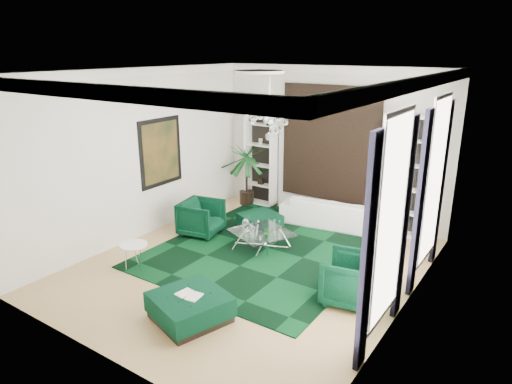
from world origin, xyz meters
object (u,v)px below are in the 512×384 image
Objects in this scene: coffee_table at (262,240)px; ottoman_front at (190,307)px; side_table at (134,257)px; armchair_left at (201,218)px; sofa at (331,212)px; palm at (247,166)px; armchair_right at (351,279)px; ottoman_side at (260,222)px.

ottoman_front reaches higher than coffee_table.
ottoman_front is 2.20m from side_table.
sofa is at bearing -56.46° from armchair_left.
ottoman_front is at bearing -63.92° from palm.
armchair_left is at bearing 127.48° from ottoman_front.
palm reaches higher than ottoman_front.
armchair_left is 2.53m from palm.
ottoman_front is at bearing -18.69° from side_table.
coffee_table is at bearing -48.79° from palm.
palm is at bearing -11.44° from sofa.
armchair_right is 2.67m from coffee_table.
ottoman_front is (-0.10, -5.04, -0.13)m from sofa.
coffee_table is at bearing -121.63° from armchair_right.
sofa reaches higher than ottoman_side.
armchair_left is 1.63m from coffee_table.
armchair_right is at bearing -113.32° from armchair_left.
side_table reaches higher than coffee_table.
armchair_right is 1.74× the size of side_table.
armchair_left is 1.66× the size of side_table.
ottoman_side is (0.96, 1.03, -0.22)m from armchair_left.
coffee_table is at bearing -97.22° from armchair_left.
armchair_left is 0.83× the size of ottoman_front.
side_table is at bearing -124.64° from coffee_table.
coffee_table is at bearing 100.60° from ottoman_front.
ottoman_front is (2.15, -2.81, -0.19)m from armchair_left.
coffee_table is 2.97m from ottoman_front.
ottoman_side is 0.38× the size of palm.
armchair_right is at bearing -21.73° from coffee_table.
ottoman_side is 0.77× the size of ottoman_front.
palm is at bearing 131.21° from coffee_table.
armchair_right reaches higher than armchair_left.
armchair_right is 1.13× the size of ottoman_side.
side_table is (-2.08, 0.70, 0.04)m from ottoman_front.
armchair_left is 1.07× the size of ottoman_side.
ottoman_side is 3.26m from side_table.
ottoman_side is at bearing 125.30° from coffee_table.
side_table is 4.61m from palm.
coffee_table is 2.70m from side_table.
ottoman_side is 4.02m from ottoman_front.
sofa reaches higher than side_table.
ottoman_front is (1.20, -3.84, 0.03)m from ottoman_side.
sofa is 2.75m from palm.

